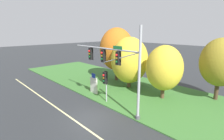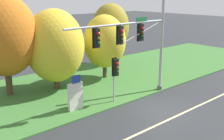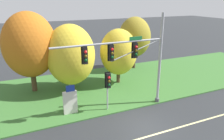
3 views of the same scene
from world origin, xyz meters
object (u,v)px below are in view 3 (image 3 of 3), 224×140
Objects in this scene: route_sign_post at (71,96)px; tree_behind_signpost at (119,52)px; traffic_signal_mast at (131,56)px; tree_mid_verge at (135,37)px; pedestrian_signal_near_kerb at (108,83)px; tree_nearest_road at (30,45)px; info_kiosk at (70,102)px; tree_left_of_mast at (71,55)px.

route_sign_post is 8.11m from tree_behind_signpost.
tree_behind_signpost reaches higher than route_sign_post.
tree_mid_verge is at bearing 58.90° from traffic_signal_mast.
tree_behind_signpost is at bearing -136.73° from tree_mid_verge.
tree_mid_verge is (10.52, 8.56, 2.56)m from route_sign_post.
tree_mid_verge is at bearing 50.49° from pedestrian_signal_near_kerb.
pedestrian_signal_near_kerb is 0.56× the size of tree_behind_signpost.
pedestrian_signal_near_kerb is 3.10m from route_sign_post.
tree_mid_verge reaches higher than pedestrian_signal_near_kerb.
tree_nearest_road is (-6.98, 7.01, 0.12)m from traffic_signal_mast.
info_kiosk is (2.19, -5.91, -3.68)m from tree_nearest_road.
traffic_signal_mast is 3.70× the size of route_sign_post.
pedestrian_signal_near_kerb is 3.38m from info_kiosk.
tree_mid_verge reaches higher than route_sign_post.
traffic_signal_mast is 6.85m from tree_left_of_mast.
pedestrian_signal_near_kerb is (-1.84, 0.34, -2.10)m from traffic_signal_mast.
traffic_signal_mast is 6.07m from info_kiosk.
traffic_signal_mast is at bearing -10.61° from pedestrian_signal_near_kerb.
route_sign_post is at bearing -39.08° from info_kiosk.
tree_left_of_mast is at bearing -18.24° from tree_nearest_road.
pedestrian_signal_near_kerb is 1.33× the size of route_sign_post.
traffic_signal_mast reaches higher than info_kiosk.
tree_nearest_road is at bearing 110.68° from route_sign_post.
tree_nearest_road is 7.30m from info_kiosk.
pedestrian_signal_near_kerb is at bearing -13.69° from route_sign_post.
traffic_signal_mast reaches higher than tree_mid_verge.
tree_mid_verge is at bearing 11.47° from tree_nearest_road.
route_sign_post is 1.30× the size of info_kiosk.
pedestrian_signal_near_kerb is 6.46m from tree_behind_signpost.
tree_nearest_road is 1.16× the size of tree_mid_verge.
pedestrian_signal_near_kerb reaches higher than route_sign_post.
pedestrian_signal_near_kerb is 8.70m from tree_nearest_road.
tree_mid_verge is 3.49× the size of info_kiosk.
tree_behind_signpost is at bearing 36.12° from route_sign_post.
traffic_signal_mast reaches higher than tree_left_of_mast.
traffic_signal_mast is at bearing -59.53° from tree_left_of_mast.
pedestrian_signal_near_kerb is at bearing -123.07° from tree_behind_signpost.
route_sign_post is (-4.73, 1.05, -2.99)m from traffic_signal_mast.
pedestrian_signal_near_kerb is 5.85m from tree_left_of_mast.
traffic_signal_mast is 2.78× the size of pedestrian_signal_near_kerb.
route_sign_post is 0.58m from info_kiosk.
tree_nearest_road reaches higher than tree_left_of_mast.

